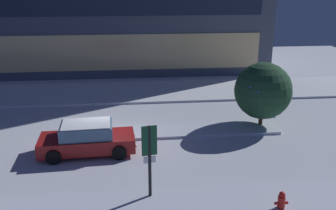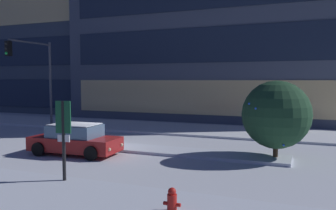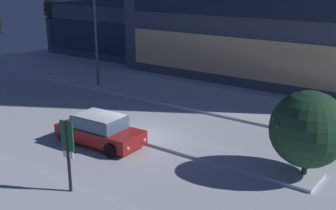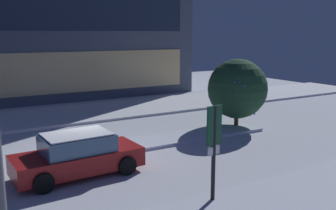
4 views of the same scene
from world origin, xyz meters
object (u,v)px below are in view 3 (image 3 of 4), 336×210
Objects in this scene: car_near at (100,130)px; decorated_tree_median at (308,129)px; traffic_light_corner_far_left at (78,27)px; parking_info_sign at (68,148)px.

car_near is 1.26× the size of decorated_tree_median.
traffic_light_corner_far_left is 17.87m from decorated_tree_median.
decorated_tree_median reaches higher than parking_info_sign.
parking_info_sign is 9.23m from decorated_tree_median.
traffic_light_corner_far_left is 15.24m from parking_info_sign.
decorated_tree_median is (17.29, -3.79, -2.46)m from traffic_light_corner_far_left.
decorated_tree_median is (9.14, 2.41, 1.35)m from car_near.
parking_info_sign is at bearing -60.40° from car_near.
traffic_light_corner_far_left is at bearing 167.63° from decorated_tree_median.
parking_info_sign is 0.81× the size of decorated_tree_median.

